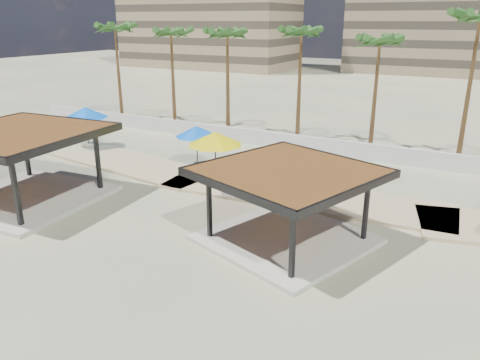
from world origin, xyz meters
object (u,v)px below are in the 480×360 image
object	(u,v)px
pavilion_central	(287,199)
lounger_a	(234,187)
pavilion_west	(20,159)
lounger_b	(262,192)
umbrella_a	(85,112)

from	to	relation	value
pavilion_central	lounger_a	world-z (taller)	pavilion_central
pavilion_central	pavilion_west	size ratio (longest dim) A/B	1.03
pavilion_west	lounger_b	xyz separation A→B (m)	(11.16, 6.33, -1.96)
pavilion_west	umbrella_a	distance (m)	11.00
umbrella_a	lounger_a	bearing A→B (deg)	-12.90
pavilion_west	lounger_b	distance (m)	12.98
pavilion_central	umbrella_a	bearing A→B (deg)	177.69
pavilion_central	umbrella_a	distance (m)	20.97
umbrella_a	lounger_a	xyz separation A→B (m)	(14.62, -3.35, -2.32)
lounger_a	lounger_b	xyz separation A→B (m)	(1.74, -0.01, -0.03)
pavilion_central	lounger_b	distance (m)	5.50
pavilion_central	pavilion_west	xyz separation A→B (m)	(-14.37, -2.18, 0.31)
lounger_b	pavilion_west	bearing A→B (deg)	121.05
pavilion_west	umbrella_a	xyz separation A→B (m)	(-5.20, 9.69, 0.39)
pavilion_west	lounger_b	size ratio (longest dim) A/B	4.24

